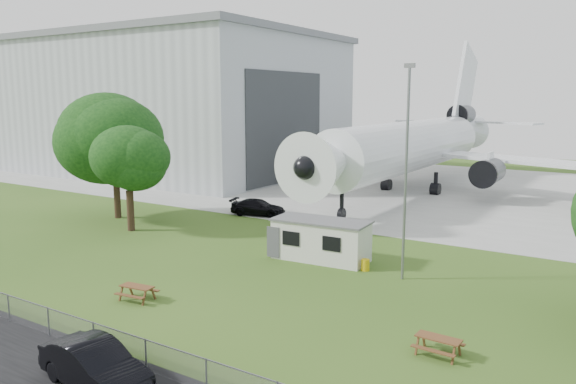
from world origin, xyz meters
The scene contains 13 objects.
ground centered at (0.00, 0.00, 0.00)m, with size 160.00×160.00×0.00m, color #4C6D25.
concrete_apron centered at (0.00, 38.00, 0.01)m, with size 120.00×46.00×0.03m, color #B7B7B2.
hangar centered at (-37.97, 36.00, 9.41)m, with size 43.00×31.00×18.55m.
airliner centered at (-2.00, 35.86, 5.27)m, with size 46.36×47.73×17.69m.
site_cabin centered at (2.36, 7.09, 1.31)m, with size 6.84×3.12×2.62m.
picnic_west centered at (-2.07, -4.36, 0.00)m, with size 1.80×1.50×0.76m, color brown, non-canonical shape.
picnic_east centered at (12.96, -2.20, 0.00)m, with size 1.80×1.50×0.76m, color brown, non-canonical shape.
fence centered at (0.00, -9.50, 0.00)m, with size 58.00×0.04×1.30m, color gray.
lamp_mast centered at (8.20, 6.20, 6.00)m, with size 0.16×0.16×12.00m, color slate.
tree_west_big centered at (-18.66, 8.73, 6.98)m, with size 9.54×9.54×11.75m.
tree_west_small centered at (-14.08, 6.09, 5.43)m, with size 6.15×6.15×8.52m.
car_centre_sedan centered at (3.37, -11.33, 0.83)m, with size 1.75×5.01×1.65m, color black.
car_apron_van centered at (-8.97, 16.02, 0.71)m, with size 1.98×4.88×1.42m, color black.
Camera 1 is at (19.27, -23.44, 10.34)m, focal length 35.00 mm.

